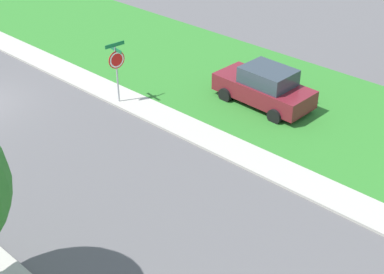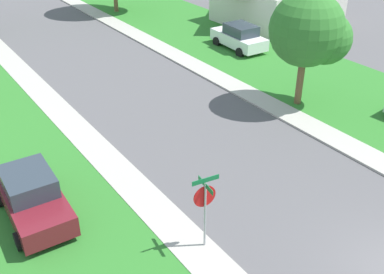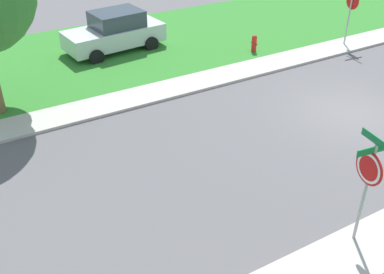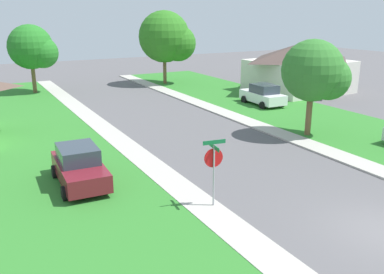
% 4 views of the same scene
% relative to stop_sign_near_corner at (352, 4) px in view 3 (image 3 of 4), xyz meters
% --- Properties ---
extents(ground_plane, '(120.00, 120.00, 0.00)m').
position_rel_stop_sign_near_corner_xyz_m(ground_plane, '(-4.78, 4.58, -1.89)').
color(ground_plane, '#565456').
extents(stop_sign_near_corner, '(0.92, 0.92, 2.77)m').
position_rel_stop_sign_near_corner_xyz_m(stop_sign_near_corner, '(0.00, 0.00, 0.00)').
color(stop_sign_near_corner, '#9E9EA3').
rests_on(stop_sign_near_corner, ground).
extents(stop_sign_far_corner, '(0.91, 0.91, 2.77)m').
position_rel_stop_sign_near_corner_xyz_m(stop_sign_far_corner, '(-9.11, 9.14, 0.00)').
color(stop_sign_far_corner, '#9E9EA3').
rests_on(stop_sign_far_corner, ground).
extents(car_silver_driveway_right, '(2.34, 4.45, 1.76)m').
position_rel_stop_sign_near_corner_xyz_m(car_silver_driveway_right, '(4.66, 9.28, -1.01)').
color(car_silver_driveway_right, silver).
rests_on(car_silver_driveway_right, ground).
extents(fire_hydrant, '(0.38, 0.22, 0.83)m').
position_rel_stop_sign_near_corner_xyz_m(fire_hydrant, '(1.35, 4.16, -1.45)').
color(fire_hydrant, red).
rests_on(fire_hydrant, ground).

